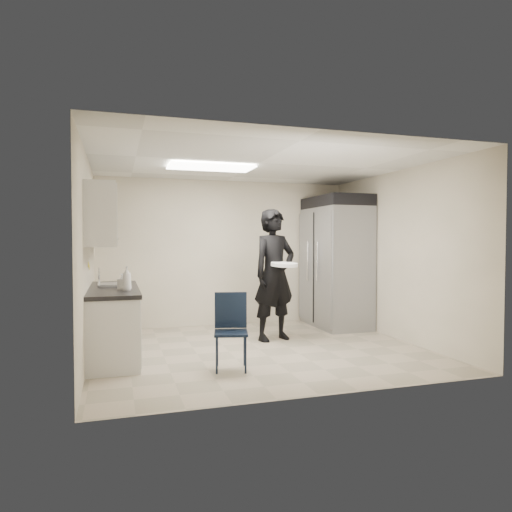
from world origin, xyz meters
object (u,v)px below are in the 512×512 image
object	(u,v)px
lower_counter	(113,324)
man_tuxedo	(274,275)
commercial_fridge	(336,267)
folding_chair	(231,333)

from	to	relation	value
lower_counter	man_tuxedo	bearing A→B (deg)	7.91
commercial_fridge	man_tuxedo	size ratio (longest dim) A/B	1.05
lower_counter	man_tuxedo	distance (m)	2.45
commercial_fridge	lower_counter	bearing A→B (deg)	-164.12
commercial_fridge	folding_chair	bearing A→B (deg)	-139.03
folding_chair	man_tuxedo	bearing A→B (deg)	66.56
commercial_fridge	man_tuxedo	world-z (taller)	commercial_fridge
man_tuxedo	lower_counter	bearing A→B (deg)	170.88
lower_counter	commercial_fridge	size ratio (longest dim) A/B	0.90
lower_counter	folding_chair	xyz separation A→B (m)	(1.33, -1.05, 0.01)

